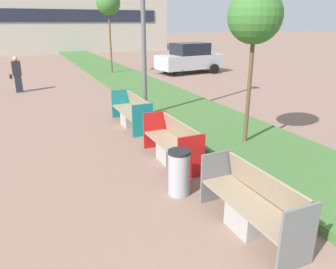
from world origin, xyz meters
The scene contains 10 objects.
planter_grass_strip centered at (3.20, 12.00, 0.09)m, with size 2.80×120.00×0.18m.
building_backdrop centered at (4.00, 39.33, 3.33)m, with size 19.67×6.72×6.66m.
bench_grey_frame centered at (0.94, 3.73, 0.36)m, with size 0.65×2.00×0.94m.
bench_red_frame centered at (0.94, 6.65, 0.37)m, with size 0.65×2.02×0.94m.
bench_teal_frame centered at (0.94, 9.67, 0.37)m, with size 0.65×2.23×0.94m.
litter_bin centered at (0.39, 5.19, 0.44)m, with size 0.43×0.43×0.88m.
sapling_tree_near centered at (3.01, 6.67, 3.19)m, with size 1.26×1.26×3.85m.
sapling_tree_far centered at (3.01, 19.87, 4.06)m, with size 1.36×1.36×4.78m.
pedestrian_walking centered at (-2.22, 16.73, 0.82)m, with size 0.53×0.24×1.62m.
parked_car_distant centered at (7.78, 18.82, 0.91)m, with size 4.37×2.23×1.86m.
Camera 1 is at (-2.05, 0.22, 3.10)m, focal length 35.00 mm.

